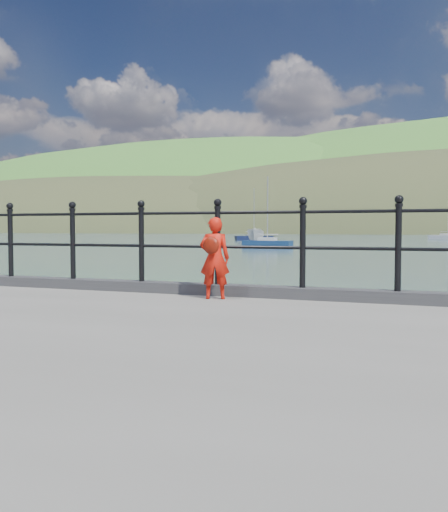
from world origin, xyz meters
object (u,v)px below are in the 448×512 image
at_px(launch_white, 256,236).
at_px(sailboat_port, 267,244).
at_px(child, 215,258).
at_px(sailboat_deep, 448,237).
at_px(railing, 178,236).
at_px(sailboat_left, 254,238).

height_order(launch_white, sailboat_port, sailboat_port).
xyz_separation_m(child, sailboat_deep, (6.43, 89.39, -1.21)).
height_order(railing, sailboat_port, sailboat_port).
relative_size(child, sailboat_deep, 0.12).
relative_size(launch_white, sailboat_deep, 0.53).
relative_size(railing, launch_white, 3.68).
xyz_separation_m(child, sailboat_port, (-11.51, 43.80, -1.21)).
xyz_separation_m(railing, launch_white, (-15.25, 54.35, -0.87)).
distance_m(child, sailboat_port, 45.30).
relative_size(railing, sailboat_left, 2.22).
bearing_deg(sailboat_port, sailboat_deep, 72.08).
bearing_deg(railing, launch_white, 105.68).
bearing_deg(railing, child, -30.05).
bearing_deg(railing, sailboat_left, 106.20).
height_order(launch_white, sailboat_deep, sailboat_deep).
xyz_separation_m(sailboat_deep, sailboat_left, (-28.20, -16.52, -0.00)).
height_order(child, sailboat_left, sailboat_left).
bearing_deg(railing, sailboat_deep, 85.41).
relative_size(railing, sailboat_deep, 1.95).
xyz_separation_m(launch_white, sailboat_left, (-5.80, 18.11, -0.61)).
relative_size(child, sailboat_port, 0.15).
bearing_deg(sailboat_deep, sailboat_port, -75.70).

